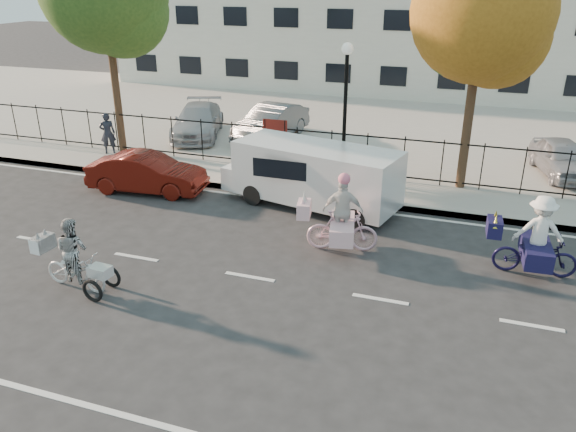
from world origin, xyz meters
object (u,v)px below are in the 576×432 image
at_px(white_van, 313,174).
at_px(lot_car_d, 562,158).
at_px(pedestrian, 108,133).
at_px(lot_car_a, 198,121).
at_px(bull_bike, 536,244).
at_px(unicorn_bike, 341,222).
at_px(lamppost, 346,88).
at_px(zebra_trike, 74,262).
at_px(red_sedan, 147,173).
at_px(lot_car_c, 271,122).

xyz_separation_m(white_van, lot_car_d, (7.17, 5.08, -0.29)).
relative_size(pedestrian, lot_car_a, 0.35).
bearing_deg(white_van, bull_bike, -7.64).
bearing_deg(pedestrian, lot_car_a, -157.48).
height_order(unicorn_bike, lot_car_d, unicorn_bike).
xyz_separation_m(lamppost, unicorn_bike, (1.12, -4.79, -2.36)).
bearing_deg(zebra_trike, red_sedan, 21.74).
xyz_separation_m(unicorn_bike, bull_bike, (4.46, 0.24, 0.01)).
bearing_deg(lamppost, lot_car_c, 135.18).
relative_size(bull_bike, pedestrian, 1.35).
distance_m(unicorn_bike, pedestrian, 11.19).
height_order(pedestrian, lot_car_d, pedestrian).
height_order(white_van, lot_car_a, white_van).
xyz_separation_m(lamppost, lot_car_d, (6.82, 2.78, -2.37)).
bearing_deg(lot_car_a, lot_car_d, -20.52).
xyz_separation_m(lamppost, zebra_trike, (-3.91, -8.45, -2.47)).
xyz_separation_m(pedestrian, lot_car_d, (15.82, 2.78, -0.18)).
relative_size(zebra_trike, lot_car_a, 0.44).
bearing_deg(lot_car_a, red_sedan, -96.18).
bearing_deg(unicorn_bike, red_sedan, 61.31).
relative_size(unicorn_bike, red_sedan, 0.56).
relative_size(pedestrian, lot_car_c, 0.38).
xyz_separation_m(red_sedan, lot_car_d, (12.47, 5.52, 0.13)).
relative_size(bull_bike, white_van, 0.37).
relative_size(zebra_trike, lot_car_c, 0.48).
height_order(pedestrian, lot_car_c, pedestrian).
bearing_deg(red_sedan, unicorn_bike, -112.57).
height_order(pedestrian, lot_car_a, pedestrian).
relative_size(white_van, lot_car_d, 1.61).
distance_m(lot_car_a, lot_car_d, 13.79).
xyz_separation_m(red_sedan, lot_car_a, (-1.31, 6.03, 0.17)).
height_order(unicorn_bike, lot_car_a, unicorn_bike).
bearing_deg(white_van, lamppost, 94.65).
bearing_deg(zebra_trike, lot_car_d, -38.90).
xyz_separation_m(zebra_trike, lot_car_d, (10.73, 11.23, 0.10)).
bearing_deg(bull_bike, lot_car_a, 54.55).
relative_size(unicorn_bike, lot_car_a, 0.47).
relative_size(bull_bike, lot_car_a, 0.47).
bearing_deg(bull_bike, unicorn_bike, 89.65).
relative_size(unicorn_bike, white_van, 0.37).
distance_m(lamppost, bull_bike, 7.57).
bearing_deg(lamppost, bull_bike, -39.19).
bearing_deg(zebra_trike, lamppost, -20.01).
distance_m(white_van, red_sedan, 5.34).
relative_size(lamppost, zebra_trike, 2.23).
relative_size(lamppost, white_van, 0.78).
relative_size(lamppost, pedestrian, 2.81).
relative_size(white_van, lot_car_c, 1.37).
bearing_deg(red_sedan, lamppost, -69.82).
height_order(red_sedan, pedestrian, pedestrian).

